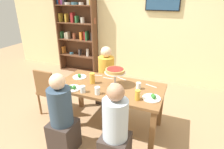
{
  "coord_description": "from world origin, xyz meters",
  "views": [
    {
      "loc": [
        1.0,
        -2.35,
        2.01
      ],
      "look_at": [
        0.0,
        0.1,
        0.89
      ],
      "focal_mm": 30.19,
      "sensor_mm": 36.0,
      "label": 1
    }
  ],
  "objects": [
    {
      "name": "beer_glass_amber_short",
      "position": [
        0.5,
        -0.23,
        0.81
      ],
      "size": [
        0.07,
        0.07,
        0.14
      ],
      "primitive_type": "cylinder",
      "color": "gold",
      "rests_on": "dining_table"
    },
    {
      "name": "water_glass_clear_near",
      "position": [
        -0.06,
        -0.3,
        0.79
      ],
      "size": [
        0.08,
        0.08,
        0.11
      ],
      "primitive_type": "cylinder",
      "color": "white",
      "rests_on": "dining_table"
    },
    {
      "name": "water_glass_clear_far",
      "position": [
        0.43,
        0.07,
        0.79
      ],
      "size": [
        0.07,
        0.07,
        0.1
      ],
      "primitive_type": "cylinder",
      "color": "white",
      "rests_on": "dining_table"
    },
    {
      "name": "beer_glass_amber_tall",
      "position": [
        0.24,
        -0.32,
        0.82
      ],
      "size": [
        0.07,
        0.07,
        0.16
      ],
      "primitive_type": "cylinder",
      "color": "gold",
      "rests_on": "dining_table"
    },
    {
      "name": "cutlery_knife_near",
      "position": [
        0.58,
        0.24,
        0.74
      ],
      "size": [
        0.18,
        0.07,
        0.0
      ],
      "primitive_type": "cube",
      "rotation": [
        0.0,
        0.0,
        2.82
      ],
      "color": "silver",
      "rests_on": "dining_table"
    },
    {
      "name": "television",
      "position": [
        0.37,
        2.11,
        1.91
      ],
      "size": [
        0.74,
        0.05,
        0.45
      ],
      "color": "black"
    },
    {
      "name": "ground_plane",
      "position": [
        0.0,
        0.0,
        0.0
      ],
      "size": [
        12.0,
        12.0,
        0.0
      ],
      "primitive_type": "plane",
      "color": "#9E7A56"
    },
    {
      "name": "water_glass_clear_spare",
      "position": [
        -0.27,
        -0.33,
        0.79
      ],
      "size": [
        0.07,
        0.07,
        0.1
      ],
      "primitive_type": "cylinder",
      "color": "white",
      "rests_on": "dining_table"
    },
    {
      "name": "diner_far_left",
      "position": [
        -0.36,
        0.69,
        0.49
      ],
      "size": [
        0.34,
        0.34,
        1.15
      ],
      "rotation": [
        0.0,
        0.0,
        -1.57
      ],
      "color": "#382D28",
      "rests_on": "ground_plane"
    },
    {
      "name": "salad_plate_spare",
      "position": [
        0.67,
        -0.14,
        0.76
      ],
      "size": [
        0.24,
        0.24,
        0.07
      ],
      "color": "white",
      "rests_on": "dining_table"
    },
    {
      "name": "diner_near_right",
      "position": [
        0.36,
        -0.69,
        0.49
      ],
      "size": [
        0.34,
        0.34,
        1.15
      ],
      "rotation": [
        0.0,
        0.0,
        1.57
      ],
      "color": "#382D28",
      "rests_on": "ground_plane"
    },
    {
      "name": "salad_plate_far_diner",
      "position": [
        -0.59,
        0.1,
        0.76
      ],
      "size": [
        0.23,
        0.23,
        0.07
      ],
      "color": "white",
      "rests_on": "dining_table"
    },
    {
      "name": "deep_dish_pizza_stand",
      "position": [
        0.07,
        0.05,
        0.96
      ],
      "size": [
        0.32,
        0.32,
        0.27
      ],
      "color": "silver",
      "rests_on": "dining_table"
    },
    {
      "name": "salad_plate_near_diner",
      "position": [
        -0.46,
        -0.3,
        0.76
      ],
      "size": [
        0.24,
        0.24,
        0.07
      ],
      "color": "white",
      "rests_on": "dining_table"
    },
    {
      "name": "bookshelf",
      "position": [
        -1.79,
        2.02,
        1.16
      ],
      "size": [
        1.12,
        0.3,
        2.21
      ],
      "color": "brown",
      "rests_on": "ground_plane"
    },
    {
      "name": "dining_table",
      "position": [
        0.0,
        0.0,
        0.64
      ],
      "size": [
        1.61,
        0.81,
        0.74
      ],
      "color": "brown",
      "rests_on": "ground_plane"
    },
    {
      "name": "cutlery_fork_far",
      "position": [
        0.08,
        0.32,
        0.74
      ],
      "size": [
        0.17,
        0.08,
        0.0
      ],
      "primitive_type": "cube",
      "rotation": [
        0.0,
        0.0,
        2.8
      ],
      "color": "silver",
      "rests_on": "dining_table"
    },
    {
      "name": "cutlery_spare_fork",
      "position": [
        -0.71,
        -0.32,
        0.74
      ],
      "size": [
        0.18,
        0.04,
        0.0
      ],
      "primitive_type": "cube",
      "rotation": [
        0.0,
        0.0,
        -0.13
      ],
      "color": "silver",
      "rests_on": "dining_table"
    },
    {
      "name": "diner_near_left",
      "position": [
        -0.39,
        -0.7,
        0.49
      ],
      "size": [
        0.34,
        0.34,
        1.15
      ],
      "rotation": [
        0.0,
        0.0,
        1.57
      ],
      "color": "#382D28",
      "rests_on": "ground_plane"
    },
    {
      "name": "rear_partition",
      "position": [
        0.0,
        2.2,
        1.4
      ],
      "size": [
        8.0,
        0.12,
        2.8
      ],
      "primitive_type": "cube",
      "color": "beige",
      "rests_on": "ground_plane"
    },
    {
      "name": "beer_glass_amber_spare",
      "position": [
        -0.28,
        -0.01,
        0.82
      ],
      "size": [
        0.08,
        0.08,
        0.17
      ],
      "primitive_type": "cylinder",
      "color": "gold",
      "rests_on": "dining_table"
    },
    {
      "name": "chair_head_west",
      "position": [
        -1.12,
        -0.06,
        0.49
      ],
      "size": [
        0.4,
        0.4,
        0.87
      ],
      "color": "brown",
      "rests_on": "ground_plane"
    },
    {
      "name": "cutlery_knife_far",
      "position": [
        -0.13,
        0.25,
        0.74
      ],
      "size": [
        0.18,
        0.02,
        0.0
      ],
      "primitive_type": "cube",
      "rotation": [
        0.0,
        0.0,
        3.14
      ],
      "color": "silver",
      "rests_on": "dining_table"
    },
    {
      "name": "cutlery_fork_near",
      "position": [
        -0.36,
        0.29,
        0.74
      ],
      "size": [
        0.18,
        0.06,
        0.0
      ],
      "primitive_type": "cube",
      "rotation": [
        0.0,
        0.0,
        3.4
      ],
      "color": "silver",
      "rests_on": "dining_table"
    }
  ]
}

